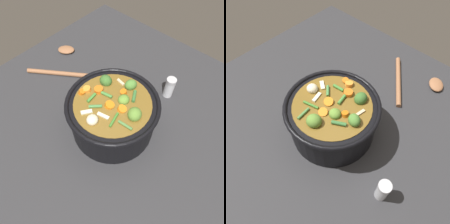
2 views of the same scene
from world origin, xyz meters
The scene contains 4 objects.
ground_plane centered at (0.00, 0.00, 0.00)m, with size 1.10×1.10×0.00m, color #2D2D30.
cooking_pot centered at (0.00, 0.00, 0.07)m, with size 0.28×0.28×0.16m.
wooden_spoon centered at (0.37, -0.09, 0.01)m, with size 0.23×0.24×0.02m.
salt_shaker centered at (-0.06, -0.24, 0.04)m, with size 0.04×0.04×0.08m.
Camera 2 is at (-0.26, -0.27, 0.63)m, focal length 34.62 mm.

